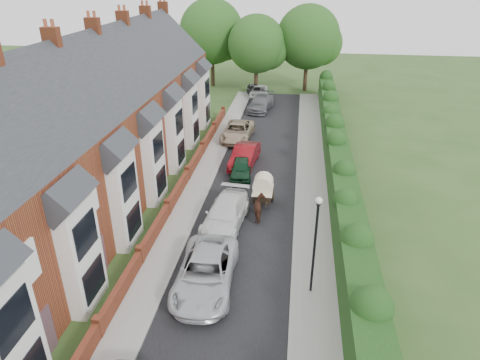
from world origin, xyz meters
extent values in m
plane|color=#2D4C1E|center=(0.00, 0.00, 0.00)|extent=(140.00, 140.00, 0.00)
cube|color=black|center=(-0.50, 11.00, 0.01)|extent=(6.00, 58.00, 0.02)
cube|color=gray|center=(3.60, 11.00, 0.06)|extent=(2.20, 58.00, 0.12)
cube|color=gray|center=(-4.35, 11.00, 0.06)|extent=(1.70, 58.00, 0.12)
cube|color=#9C9C97|center=(2.55, 11.00, 0.07)|extent=(0.18, 58.00, 0.13)
cube|color=#9C9C97|center=(-3.55, 11.00, 0.07)|extent=(0.18, 58.00, 0.13)
cube|color=#123813|center=(5.40, 11.00, 1.25)|extent=(1.50, 58.00, 2.50)
cube|color=brown|center=(-11.00, 10.00, 3.25)|extent=(8.00, 40.00, 6.50)
cube|color=#27292E|center=(-11.00, 10.00, 6.50)|extent=(8.00, 40.20, 8.00)
cube|color=white|center=(-6.65, -3.10, 2.60)|extent=(0.70, 2.40, 5.20)
cube|color=black|center=(-6.28, -3.10, 3.80)|extent=(0.06, 1.80, 1.60)
cube|color=#3F2D2D|center=(-6.96, -1.00, 1.05)|extent=(0.08, 0.90, 2.10)
cube|color=white|center=(-6.95, -1.10, 4.40)|extent=(0.12, 1.20, 1.60)
cube|color=white|center=(-6.65, 1.90, 2.60)|extent=(0.70, 2.40, 5.20)
cube|color=black|center=(-6.28, 1.90, 1.40)|extent=(0.06, 1.80, 1.60)
cube|color=black|center=(-6.28, 1.90, 3.80)|extent=(0.06, 1.80, 1.60)
cube|color=#27292E|center=(-6.80, 1.90, 5.60)|extent=(1.70, 2.60, 1.70)
cube|color=#3F2D2D|center=(-6.96, 4.00, 1.05)|extent=(0.08, 0.90, 2.10)
cube|color=white|center=(-6.95, 3.90, 4.40)|extent=(0.12, 1.20, 1.60)
cube|color=white|center=(-6.65, 6.90, 2.60)|extent=(0.70, 2.40, 5.20)
cube|color=black|center=(-6.28, 6.90, 1.40)|extent=(0.06, 1.80, 1.60)
cube|color=black|center=(-6.28, 6.90, 3.80)|extent=(0.06, 1.80, 1.60)
cube|color=#27292E|center=(-6.80, 6.90, 5.60)|extent=(1.70, 2.60, 1.70)
cube|color=#3F2D2D|center=(-6.96, 9.00, 1.05)|extent=(0.08, 0.90, 2.10)
cube|color=white|center=(-6.95, 8.90, 4.40)|extent=(0.12, 1.20, 1.60)
cube|color=white|center=(-6.65, 11.90, 2.60)|extent=(0.70, 2.40, 5.20)
cube|color=black|center=(-6.28, 11.90, 1.40)|extent=(0.06, 1.80, 1.60)
cube|color=black|center=(-6.28, 11.90, 3.80)|extent=(0.06, 1.80, 1.60)
cube|color=#27292E|center=(-6.80, 11.90, 5.60)|extent=(1.70, 2.60, 1.70)
cube|color=#3F2D2D|center=(-6.96, 14.00, 1.05)|extent=(0.08, 0.90, 2.10)
cube|color=white|center=(-6.95, 13.90, 4.40)|extent=(0.12, 1.20, 1.60)
cube|color=white|center=(-6.65, 16.90, 2.60)|extent=(0.70, 2.40, 5.20)
cube|color=black|center=(-6.28, 16.90, 1.40)|extent=(0.06, 1.80, 1.60)
cube|color=black|center=(-6.28, 16.90, 3.80)|extent=(0.06, 1.80, 1.60)
cube|color=#27292E|center=(-6.80, 16.90, 5.60)|extent=(1.70, 2.60, 1.70)
cube|color=#3F2D2D|center=(-6.96, 19.00, 1.05)|extent=(0.08, 0.90, 2.10)
cube|color=white|center=(-6.95, 18.90, 4.40)|extent=(0.12, 1.20, 1.60)
cube|color=white|center=(-6.65, 21.90, 2.60)|extent=(0.70, 2.40, 5.20)
cube|color=black|center=(-6.28, 21.90, 1.40)|extent=(0.06, 1.80, 1.60)
cube|color=black|center=(-6.28, 21.90, 3.80)|extent=(0.06, 1.80, 1.60)
cube|color=#27292E|center=(-6.80, 21.90, 5.60)|extent=(1.70, 2.60, 1.70)
cube|color=#3F2D2D|center=(-6.96, 24.00, 1.05)|extent=(0.08, 0.90, 2.10)
cube|color=white|center=(-6.95, 23.90, 4.40)|extent=(0.12, 1.20, 1.60)
cube|color=white|center=(-6.65, 26.90, 2.60)|extent=(0.70, 2.40, 5.20)
cube|color=black|center=(-6.28, 26.90, 1.40)|extent=(0.06, 1.80, 1.60)
cube|color=black|center=(-6.28, 26.90, 3.80)|extent=(0.06, 1.80, 1.60)
cube|color=#27292E|center=(-6.80, 26.90, 5.60)|extent=(1.70, 2.60, 1.70)
cube|color=#3F2D2D|center=(-6.96, 29.00, 1.05)|extent=(0.08, 0.90, 2.10)
cube|color=white|center=(-6.95, 28.90, 4.40)|extent=(0.12, 1.20, 1.60)
cube|color=brown|center=(-11.00, 10.00, 10.30)|extent=(0.90, 0.50, 1.60)
cylinder|color=brown|center=(-11.20, 10.00, 11.25)|extent=(0.20, 0.20, 0.50)
cylinder|color=brown|center=(-10.80, 10.00, 11.25)|extent=(0.20, 0.20, 0.50)
cube|color=brown|center=(-11.00, 15.00, 10.30)|extent=(0.90, 0.50, 1.60)
cylinder|color=brown|center=(-11.20, 15.00, 11.25)|extent=(0.20, 0.20, 0.50)
cylinder|color=brown|center=(-10.80, 15.00, 11.25)|extent=(0.20, 0.20, 0.50)
cube|color=brown|center=(-11.00, 20.00, 10.30)|extent=(0.90, 0.50, 1.60)
cylinder|color=brown|center=(-11.20, 20.00, 11.25)|extent=(0.20, 0.20, 0.50)
cylinder|color=brown|center=(-10.80, 20.00, 11.25)|extent=(0.20, 0.20, 0.50)
cube|color=brown|center=(-11.00, 25.00, 10.30)|extent=(0.90, 0.50, 1.60)
cylinder|color=brown|center=(-11.20, 25.00, 11.25)|extent=(0.20, 0.20, 0.50)
cylinder|color=brown|center=(-10.80, 25.00, 11.25)|extent=(0.20, 0.20, 0.50)
cube|color=brown|center=(-11.00, 30.00, 10.30)|extent=(0.90, 0.50, 1.60)
cylinder|color=brown|center=(-11.20, 30.00, 11.25)|extent=(0.20, 0.20, 0.50)
cylinder|color=brown|center=(-10.80, 30.00, 11.25)|extent=(0.20, 0.20, 0.50)
cube|color=brown|center=(-5.35, 2.50, 0.45)|extent=(0.30, 4.70, 0.90)
cube|color=brown|center=(-5.35, 7.50, 0.45)|extent=(0.30, 4.70, 0.90)
cube|color=brown|center=(-5.35, 12.50, 0.45)|extent=(0.30, 4.70, 0.90)
cube|color=brown|center=(-5.35, 17.50, 0.45)|extent=(0.30, 4.70, 0.90)
cube|color=brown|center=(-5.35, 22.50, 0.45)|extent=(0.30, 4.70, 0.90)
cube|color=brown|center=(-5.35, 27.50, 0.45)|extent=(0.30, 4.70, 0.90)
cube|color=brown|center=(-5.35, 0.00, 0.55)|extent=(0.35, 0.35, 1.10)
cube|color=brown|center=(-5.35, 5.00, 0.55)|extent=(0.35, 0.35, 1.10)
cube|color=brown|center=(-5.35, 10.00, 0.55)|extent=(0.35, 0.35, 1.10)
cube|color=brown|center=(-5.35, 15.00, 0.55)|extent=(0.35, 0.35, 1.10)
cube|color=brown|center=(-5.35, 20.00, 0.55)|extent=(0.35, 0.35, 1.10)
cube|color=brown|center=(-5.35, 25.00, 0.55)|extent=(0.35, 0.35, 1.10)
cube|color=brown|center=(-5.35, 30.00, 0.55)|extent=(0.35, 0.35, 1.10)
cylinder|color=black|center=(3.40, 4.00, 2.40)|extent=(0.12, 0.12, 4.80)
cylinder|color=black|center=(3.40, 4.00, 4.85)|extent=(0.20, 0.20, 0.10)
sphere|color=silver|center=(3.40, 4.00, 5.00)|extent=(0.32, 0.32, 0.32)
cylinder|color=#332316|center=(-3.00, 40.00, 2.38)|extent=(0.50, 0.50, 4.75)
sphere|color=#1B4416|center=(-3.00, 40.00, 5.89)|extent=(6.80, 6.80, 6.80)
sphere|color=#1B4416|center=(-1.64, 40.30, 5.23)|extent=(4.76, 4.76, 4.76)
cylinder|color=#332316|center=(3.00, 42.00, 2.62)|extent=(0.50, 0.50, 5.25)
sphere|color=#1B4416|center=(3.00, 42.00, 6.51)|extent=(7.60, 7.60, 7.60)
sphere|color=#1B4416|center=(4.52, 42.30, 5.78)|extent=(5.32, 5.32, 5.32)
cylinder|color=#332316|center=(-9.00, 43.00, 2.75)|extent=(0.50, 0.50, 5.50)
sphere|color=#1B4416|center=(-9.00, 43.00, 6.82)|extent=(8.00, 8.00, 8.00)
sphere|color=#1B4416|center=(-7.40, 43.30, 6.05)|extent=(5.60, 5.60, 5.60)
imported|color=silver|center=(-1.62, 3.78, 0.81)|extent=(2.86, 5.89, 1.61)
imported|color=white|center=(-1.60, 9.38, 0.77)|extent=(2.64, 5.51, 1.55)
imported|color=black|center=(-1.60, 16.20, 0.65)|extent=(1.83, 3.92, 1.30)
imported|color=maroon|center=(-1.60, 18.20, 0.78)|extent=(2.14, 4.88, 1.56)
imported|color=tan|center=(-2.96, 23.80, 0.75)|extent=(2.72, 5.48, 1.49)
imported|color=slate|center=(-1.71, 33.00, 0.78)|extent=(2.96, 5.63, 1.56)
imported|color=black|center=(-3.00, 38.60, 0.69)|extent=(2.59, 4.34, 1.38)
imported|color=#462419|center=(0.37, 10.32, 0.72)|extent=(1.07, 1.83, 1.45)
cube|color=black|center=(0.37, 12.16, 0.82)|extent=(1.16, 1.94, 0.48)
cylinder|color=beige|center=(0.37, 12.16, 1.50)|extent=(1.26, 1.21, 1.26)
cube|color=beige|center=(0.37, 12.16, 1.07)|extent=(1.28, 1.99, 0.04)
cylinder|color=black|center=(-0.26, 12.74, 0.44)|extent=(0.08, 0.87, 0.87)
cylinder|color=black|center=(1.00, 12.74, 0.44)|extent=(0.08, 0.87, 0.87)
cylinder|color=black|center=(0.03, 11.09, 0.87)|extent=(0.06, 1.75, 0.06)
cylinder|color=black|center=(0.71, 11.09, 0.87)|extent=(0.06, 1.75, 0.06)
imported|color=silver|center=(-2.46, 38.17, 0.65)|extent=(2.59, 4.86, 1.30)
camera|label=1|loc=(2.26, -12.21, 13.84)|focal=32.00mm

